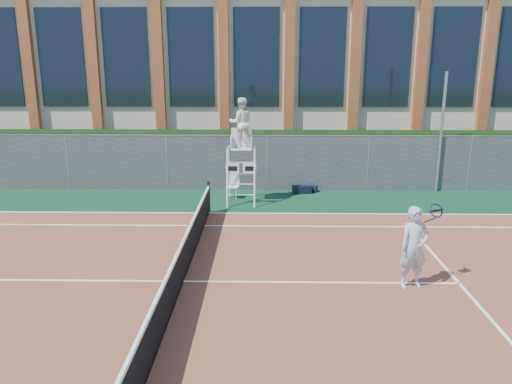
{
  "coord_description": "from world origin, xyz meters",
  "views": [
    {
      "loc": [
        1.9,
        -10.69,
        4.95
      ],
      "look_at": [
        1.65,
        3.0,
        1.42
      ],
      "focal_mm": 35.0,
      "sensor_mm": 36.0,
      "label": 1
    }
  ],
  "objects_px": {
    "steel_pole": "(441,133)",
    "plastic_chair": "(233,184)",
    "tennis_player": "(414,247)",
    "umpire_chair": "(241,126)"
  },
  "relations": [
    {
      "from": "steel_pole",
      "to": "plastic_chair",
      "type": "height_order",
      "value": "steel_pole"
    },
    {
      "from": "plastic_chair",
      "to": "tennis_player",
      "type": "bearing_deg",
      "value": -59.81
    },
    {
      "from": "steel_pole",
      "to": "tennis_player",
      "type": "relative_size",
      "value": 2.48
    },
    {
      "from": "steel_pole",
      "to": "tennis_player",
      "type": "xyz_separation_m",
      "value": [
        -3.49,
        -8.87,
        -1.36
      ]
    },
    {
      "from": "tennis_player",
      "to": "umpire_chair",
      "type": "bearing_deg",
      "value": 120.1
    },
    {
      "from": "plastic_chair",
      "to": "tennis_player",
      "type": "xyz_separation_m",
      "value": [
        4.53,
        -7.78,
        0.44
      ]
    },
    {
      "from": "umpire_chair",
      "to": "tennis_player",
      "type": "xyz_separation_m",
      "value": [
        4.19,
        -7.22,
        -1.83
      ]
    },
    {
      "from": "plastic_chair",
      "to": "tennis_player",
      "type": "relative_size",
      "value": 0.47
    },
    {
      "from": "umpire_chair",
      "to": "plastic_chair",
      "type": "xyz_separation_m",
      "value": [
        -0.34,
        0.56,
        -2.27
      ]
    },
    {
      "from": "steel_pole",
      "to": "plastic_chair",
      "type": "relative_size",
      "value": 5.23
    }
  ]
}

